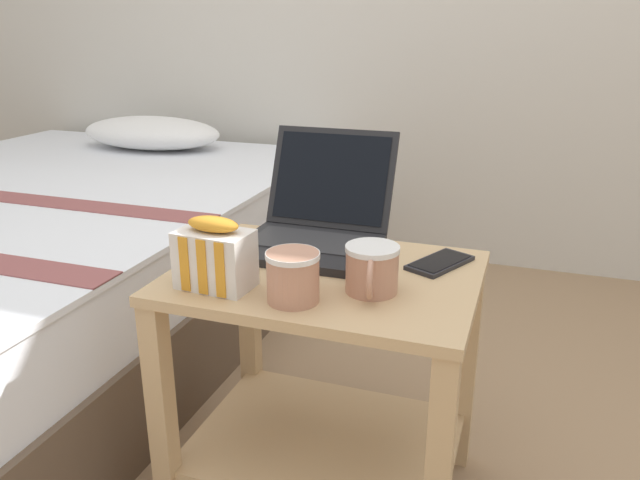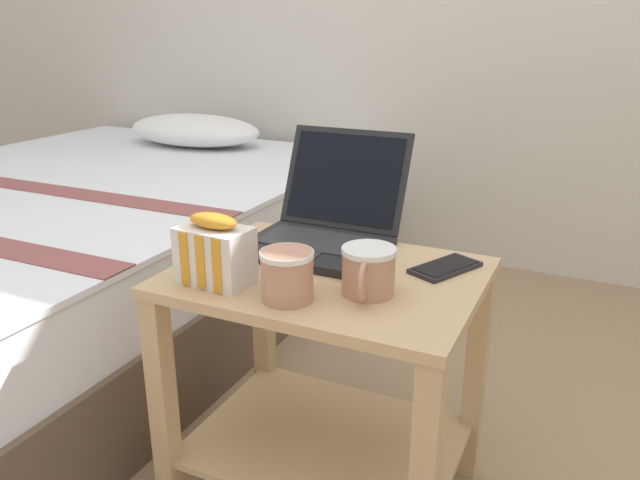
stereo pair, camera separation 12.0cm
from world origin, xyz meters
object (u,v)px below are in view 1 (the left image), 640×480
(laptop, at_px, (315,224))
(cell_phone, at_px, (440,263))
(mug_front_left, at_px, (372,267))
(bed, at_px, (36,253))
(mug_front_right, at_px, (294,274))
(snack_bag, at_px, (215,256))

(laptop, distance_m, cell_phone, 0.30)
(mug_front_left, bearing_deg, cell_phone, 60.97)
(bed, xyz_separation_m, cell_phone, (1.46, -0.39, 0.30))
(bed, height_order, mug_front_right, mug_front_right)
(mug_front_left, relative_size, snack_bag, 0.96)
(bed, distance_m, cell_phone, 1.54)
(mug_front_left, relative_size, cell_phone, 0.83)
(laptop, bearing_deg, mug_front_left, -49.19)
(cell_phone, bearing_deg, bed, 165.07)
(laptop, xyz_separation_m, mug_front_left, (0.19, -0.22, 0.00))
(cell_phone, bearing_deg, mug_front_right, -130.38)
(bed, distance_m, mug_front_left, 1.52)
(laptop, relative_size, mug_front_right, 2.48)
(laptop, distance_m, mug_front_right, 0.31)
(laptop, xyz_separation_m, snack_bag, (-0.10, -0.29, 0.01))
(bed, relative_size, mug_front_left, 15.00)
(laptop, bearing_deg, mug_front_right, -77.64)
(cell_phone, bearing_deg, mug_front_left, -119.03)
(snack_bag, bearing_deg, mug_front_left, 14.55)
(bed, xyz_separation_m, mug_front_right, (1.24, -0.65, 0.34))
(snack_bag, bearing_deg, mug_front_right, -2.86)
(bed, xyz_separation_m, mug_front_left, (1.36, -0.57, 0.34))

